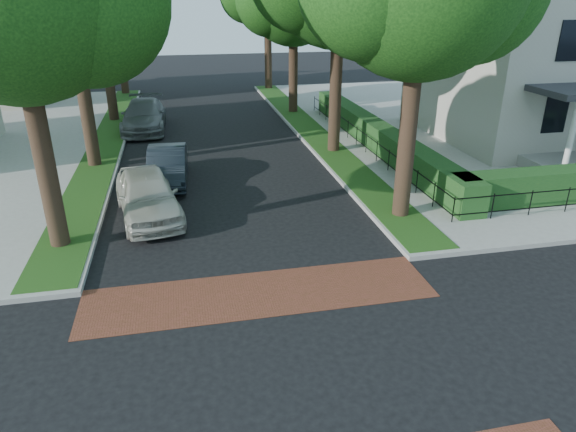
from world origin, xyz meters
The scene contains 11 objects.
ground centered at (0.00, 0.00, 0.00)m, with size 120.00×120.00×0.00m, color black.
sidewalk_ne centered at (19.50, 19.00, 0.07)m, with size 30.00×30.00×0.15m, color gray.
crosswalk_far centered at (0.00, 3.20, 0.01)m, with size 9.00×2.20×0.01m, color brown.
grass_strip_ne centered at (5.40, 19.10, 0.16)m, with size 1.60×29.80×0.02m, color #1E4012.
grass_strip_nw centered at (-5.40, 19.10, 0.16)m, with size 1.60×29.80×0.02m, color #1E4012.
hedge_main_road centered at (7.70, 15.00, 0.75)m, with size 1.00×18.00×1.20m, color #153E1A.
fence_main_road centered at (6.90, 15.00, 0.60)m, with size 0.06×18.00×0.90m, color black, non-canonical shape.
house_victorian centered at (17.51, 15.92, 6.02)m, with size 13.00×13.05×12.48m.
parked_car_front centered at (-2.95, 8.91, 0.81)m, with size 1.91×4.75×1.62m, color beige.
parked_car_middle centered at (-2.30, 12.40, 0.71)m, with size 1.51×4.32×1.42m, color black.
parked_car_rear centered at (-3.60, 21.54, 0.82)m, with size 2.29×5.64×1.64m, color slate.
Camera 1 is at (-1.65, -8.05, 7.14)m, focal length 32.00 mm.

